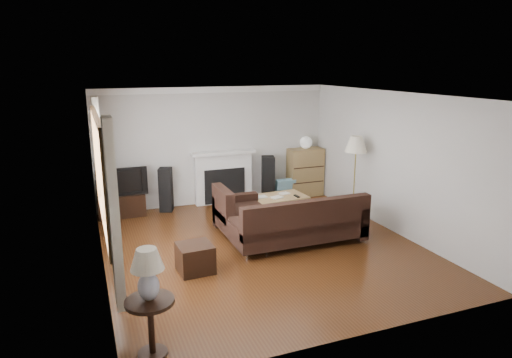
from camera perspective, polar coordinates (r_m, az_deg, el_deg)
name	(u,v)px	position (r m, az deg, el deg)	size (l,w,h in m)	color
room	(263,174)	(7.27, 0.85, 0.60)	(5.10, 5.60, 2.54)	#46240F
window	(100,171)	(6.51, -18.87, 0.92)	(0.12, 2.74, 1.54)	olive
curtain_near	(114,215)	(5.08, -17.33, -4.34)	(0.10, 0.35, 2.10)	beige
curtain_far	(100,160)	(8.03, -18.96, 2.23)	(0.10, 0.35, 2.10)	beige
fireplace	(224,177)	(9.90, -4.08, 0.24)	(1.40, 0.26, 1.15)	white
tv_stand	(122,205)	(9.48, -16.44, -3.16)	(0.90, 0.40, 0.45)	black
television	(122,181)	(9.35, -16.45, -0.20)	(0.97, 0.13, 0.56)	black
speaker_left	(166,190)	(9.55, -11.20, -1.30)	(0.25, 0.30, 0.90)	black
speaker_right	(268,178)	(10.15, 1.52, 0.11)	(0.27, 0.33, 0.98)	black
bookshelf	(305,172)	(10.52, 6.16, 0.87)	(0.80, 0.38, 1.09)	olive
globe_lamp	(306,143)	(10.38, 6.26, 4.54)	(0.28, 0.28, 0.28)	white
sectional_sofa	(298,221)	(7.72, 5.28, -5.25)	(2.46, 1.79, 0.79)	black
coffee_table	(275,208)	(8.88, 2.36, -3.66)	(1.22, 0.66, 0.48)	#A3804E
footstool	(195,258)	(6.82, -7.62, -9.75)	(0.49, 0.49, 0.41)	black
floor_lamp	(354,178)	(8.98, 12.20, 0.10)	(0.42, 0.42, 1.64)	#AF983C
side_table	(151,327)	(5.07, -12.96, -17.63)	(0.51, 0.51, 0.63)	black
table_lamp	(148,275)	(4.79, -13.36, -11.59)	(0.34, 0.34, 0.55)	silver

